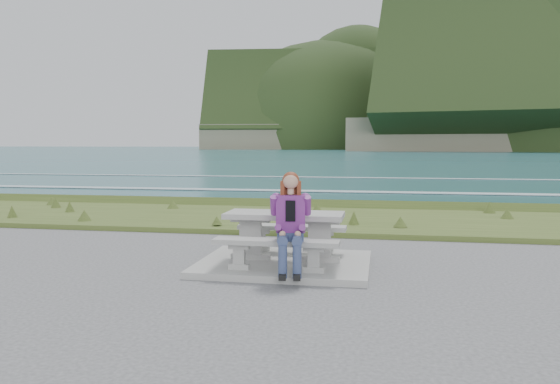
{
  "coord_description": "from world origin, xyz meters",
  "views": [
    {
      "loc": [
        1.46,
        -8.19,
        1.89
      ],
      "look_at": [
        -0.3,
        1.2,
        1.06
      ],
      "focal_mm": 35.0,
      "sensor_mm": 36.0,
      "label": 1
    }
  ],
  "objects": [
    {
      "name": "concrete_slab",
      "position": [
        0.0,
        0.0,
        0.05
      ],
      "size": [
        2.6,
        2.1,
        0.1
      ],
      "primitive_type": "cube",
      "color": "#989893",
      "rests_on": "ground"
    },
    {
      "name": "picnic_table",
      "position": [
        0.0,
        0.0,
        0.68
      ],
      "size": [
        1.8,
        0.75,
        0.75
      ],
      "color": "#989893",
      "rests_on": "concrete_slab"
    },
    {
      "name": "bench_landward",
      "position": [
        0.0,
        -0.7,
        0.45
      ],
      "size": [
        1.8,
        0.35,
        0.45
      ],
      "color": "#989893",
      "rests_on": "concrete_slab"
    },
    {
      "name": "bench_seaward",
      "position": [
        0.0,
        0.7,
        0.45
      ],
      "size": [
        1.8,
        0.35,
        0.45
      ],
      "color": "#989893",
      "rests_on": "concrete_slab"
    },
    {
      "name": "grass_verge",
      "position": [
        0.0,
        5.0,
        0.0
      ],
      "size": [
        160.0,
        4.5,
        0.22
      ],
      "primitive_type": "cube",
      "color": "#364B1C",
      "rests_on": "ground"
    },
    {
      "name": "shore_drop",
      "position": [
        0.0,
        7.9,
        0.0
      ],
      "size": [
        160.0,
        0.8,
        2.2
      ],
      "primitive_type": "cube",
      "color": "#6F6753",
      "rests_on": "ground"
    },
    {
      "name": "ocean",
      "position": [
        0.0,
        25.09,
        -1.74
      ],
      "size": [
        1600.0,
        1600.0,
        0.09
      ],
      "color": "#225860",
      "rests_on": "ground"
    },
    {
      "name": "seated_woman",
      "position": [
        0.23,
        -0.83,
        0.62
      ],
      "size": [
        0.48,
        0.74,
        1.41
      ],
      "rotation": [
        0.0,
        0.0,
        0.14
      ],
      "color": "navy",
      "rests_on": "concrete_slab"
    }
  ]
}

